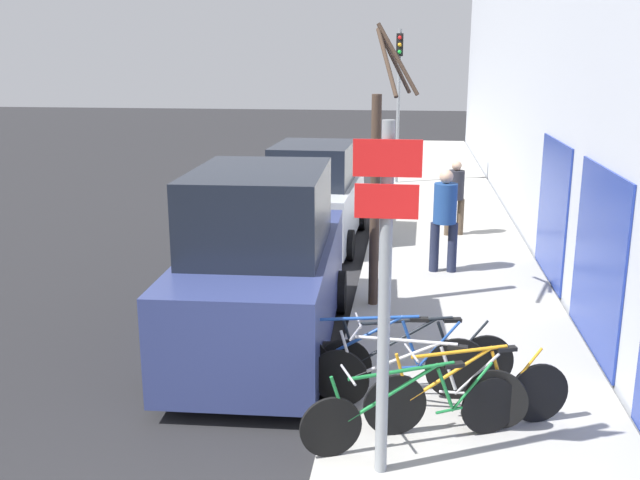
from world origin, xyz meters
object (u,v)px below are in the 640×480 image
at_px(bicycle_1, 468,394).
at_px(parked_car_1, 314,198).
at_px(bicycle_3, 378,363).
at_px(parked_car_0, 263,269).
at_px(street_tree, 377,182).
at_px(traffic_light, 399,86).
at_px(signpost, 385,289).
at_px(bicycle_0, 413,410).
at_px(pedestrian_near, 445,213).
at_px(bicycle_2, 416,383).
at_px(pedestrian_far, 455,192).
at_px(bicycle_4, 415,360).

distance_m(bicycle_1, parked_car_1, 8.31).
relative_size(bicycle_1, bicycle_3, 0.85).
relative_size(parked_car_0, street_tree, 1.12).
bearing_deg(traffic_light, street_tree, -90.29).
bearing_deg(bicycle_1, signpost, 119.69).
relative_size(bicycle_0, parked_car_0, 0.45).
height_order(pedestrian_near, street_tree, street_tree).
bearing_deg(street_tree, bicycle_2, -80.17).
bearing_deg(street_tree, pedestrian_far, 72.84).
relative_size(bicycle_4, parked_car_1, 0.53).
xyz_separation_m(bicycle_1, street_tree, (-1.13, 3.69, 1.52)).
bearing_deg(traffic_light, bicycle_2, -87.85).
height_order(bicycle_4, parked_car_1, parked_car_1).
height_order(street_tree, traffic_light, traffic_light).
height_order(bicycle_1, bicycle_2, bicycle_1).
distance_m(bicycle_0, street_tree, 4.40).
relative_size(bicycle_1, bicycle_2, 0.93).
height_order(signpost, bicycle_3, signpost).
relative_size(bicycle_3, street_tree, 0.59).
bearing_deg(pedestrian_near, bicycle_4, 83.29).
relative_size(bicycle_0, street_tree, 0.51).
bearing_deg(signpost, bicycle_1, 46.69).
bearing_deg(bicycle_1, bicycle_0, 108.22).
xyz_separation_m(bicycle_4, parked_car_1, (-2.11, 7.09, 0.43)).
relative_size(bicycle_3, bicycle_4, 1.10).
xyz_separation_m(bicycle_1, bicycle_4, (-0.53, 0.78, 0.00)).
height_order(bicycle_3, parked_car_1, parked_car_1).
relative_size(bicycle_2, traffic_light, 0.50).
xyz_separation_m(bicycle_3, parked_car_1, (-1.70, 7.30, 0.40)).
distance_m(signpost, bicycle_2, 1.78).
relative_size(bicycle_2, pedestrian_far, 1.41).
bearing_deg(bicycle_0, parked_car_1, -8.05).
bearing_deg(bicycle_4, bicycle_0, 167.20).
height_order(bicycle_1, pedestrian_far, pedestrian_far).
bearing_deg(bicycle_2, street_tree, 20.55).
xyz_separation_m(parked_car_0, pedestrian_near, (2.53, 3.42, 0.10)).
distance_m(signpost, parked_car_0, 3.60).
bearing_deg(bicycle_3, pedestrian_far, -14.14).
bearing_deg(bicycle_1, traffic_light, -12.85).
distance_m(bicycle_4, traffic_light, 14.28).
height_order(signpost, pedestrian_near, signpost).
distance_m(street_tree, traffic_light, 11.18).
distance_m(bicycle_0, parked_car_0, 3.30).
distance_m(signpost, pedestrian_far, 9.36).
distance_m(bicycle_1, pedestrian_far, 8.38).
distance_m(signpost, pedestrian_near, 6.56).
height_order(signpost, bicycle_1, signpost).
distance_m(bicycle_2, bicycle_3, 0.57).
bearing_deg(traffic_light, signpost, -89.14).
height_order(bicycle_3, parked_car_0, parked_car_0).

